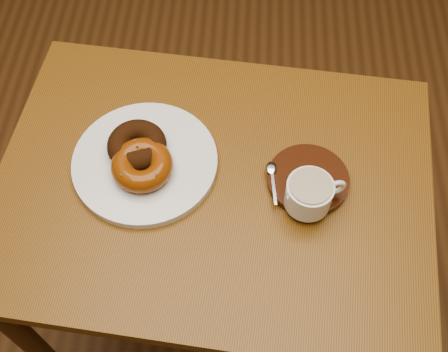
# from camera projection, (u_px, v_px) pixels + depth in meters

# --- Properties ---
(ground) EXTENTS (6.00, 6.00, 0.00)m
(ground) POSITION_uv_depth(u_px,v_px,m) (150.00, 206.00, 1.79)
(ground) COLOR brown
(ground) RESTS_ON ground
(cafe_table) EXTENTS (0.82, 0.65, 0.72)m
(cafe_table) POSITION_uv_depth(u_px,v_px,m) (214.00, 212.00, 1.09)
(cafe_table) COLOR brown
(cafe_table) RESTS_ON ground
(donut_plate) EXTENTS (0.35, 0.35, 0.02)m
(donut_plate) POSITION_uv_depth(u_px,v_px,m) (145.00, 162.00, 1.00)
(donut_plate) COLOR white
(donut_plate) RESTS_ON cafe_table
(donut_cinnamon) EXTENTS (0.11, 0.11, 0.04)m
(donut_cinnamon) POSITION_uv_depth(u_px,v_px,m) (137.00, 145.00, 0.99)
(donut_cinnamon) COLOR black
(donut_cinnamon) RESTS_ON donut_plate
(donut_caramel) EXTENTS (0.11, 0.11, 0.04)m
(donut_caramel) POSITION_uv_depth(u_px,v_px,m) (142.00, 165.00, 0.97)
(donut_caramel) COLOR #813D0E
(donut_caramel) RESTS_ON donut_plate
(saucer) EXTENTS (0.17, 0.17, 0.02)m
(saucer) POSITION_uv_depth(u_px,v_px,m) (308.00, 180.00, 0.98)
(saucer) COLOR #351507
(saucer) RESTS_ON cafe_table
(coffee_cup) EXTENTS (0.10, 0.08, 0.06)m
(coffee_cup) POSITION_uv_depth(u_px,v_px,m) (310.00, 193.00, 0.93)
(coffee_cup) COLOR white
(coffee_cup) RESTS_ON saucer
(teaspoon) EXTENTS (0.02, 0.09, 0.01)m
(teaspoon) POSITION_uv_depth(u_px,v_px,m) (272.00, 172.00, 0.98)
(teaspoon) COLOR silver
(teaspoon) RESTS_ON saucer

